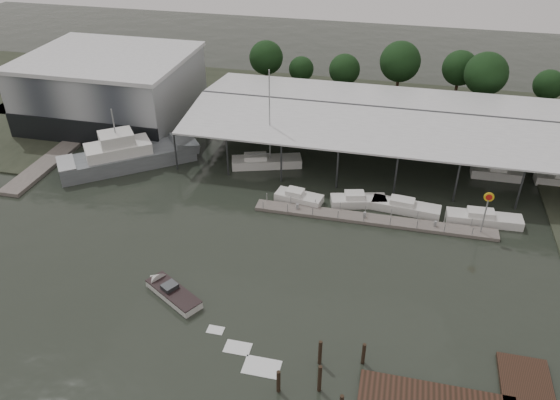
% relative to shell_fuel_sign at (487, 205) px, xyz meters
% --- Properties ---
extents(ground, '(200.00, 200.00, 0.00)m').
position_rel_shell_fuel_sign_xyz_m(ground, '(-27.00, -9.99, -3.93)').
color(ground, black).
rests_on(ground, ground).
extents(land_strip_far, '(140.00, 30.00, 0.30)m').
position_rel_shell_fuel_sign_xyz_m(land_strip_far, '(-27.00, 32.01, -3.83)').
color(land_strip_far, '#33382A').
rests_on(land_strip_far, ground).
extents(land_strip_west, '(20.00, 40.00, 0.30)m').
position_rel_shell_fuel_sign_xyz_m(land_strip_west, '(-67.00, 20.01, -3.83)').
color(land_strip_west, '#33382A').
rests_on(land_strip_west, ground).
extents(storage_warehouse, '(24.50, 20.50, 10.50)m').
position_rel_shell_fuel_sign_xyz_m(storage_warehouse, '(-55.00, 19.95, 1.36)').
color(storage_warehouse, '#93999D').
rests_on(storage_warehouse, ground).
extents(covered_boat_shed, '(58.24, 24.00, 6.96)m').
position_rel_shell_fuel_sign_xyz_m(covered_boat_shed, '(-10.00, 18.01, 2.20)').
color(covered_boat_shed, silver).
rests_on(covered_boat_shed, ground).
extents(trawler_dock, '(3.00, 18.00, 0.50)m').
position_rel_shell_fuel_sign_xyz_m(trawler_dock, '(-57.00, 4.01, -3.68)').
color(trawler_dock, slate).
rests_on(trawler_dock, ground).
extents(floating_dock, '(28.00, 2.00, 1.40)m').
position_rel_shell_fuel_sign_xyz_m(floating_dock, '(-12.00, 0.01, -3.72)').
color(floating_dock, slate).
rests_on(floating_dock, ground).
extents(shell_fuel_sign, '(1.10, 0.18, 5.55)m').
position_rel_shell_fuel_sign_xyz_m(shell_fuel_sign, '(0.00, 0.00, 0.00)').
color(shell_fuel_sign, '#929598').
rests_on(shell_fuel_sign, ground).
extents(grey_trawler, '(17.67, 15.07, 8.84)m').
position_rel_shell_fuel_sign_xyz_m(grey_trawler, '(-45.73, 5.93, -2.35)').
color(grey_trawler, slate).
rests_on(grey_trawler, ground).
extents(white_sailboat, '(9.82, 5.35, 13.82)m').
position_rel_shell_fuel_sign_xyz_m(white_sailboat, '(-27.56, 10.13, -3.27)').
color(white_sailboat, silver).
rests_on(white_sailboat, ground).
extents(speedboat_underway, '(16.32, 10.51, 2.00)m').
position_rel_shell_fuel_sign_xyz_m(speedboat_underway, '(-30.10, -17.14, -3.53)').
color(speedboat_underway, silver).
rests_on(speedboat_underway, ground).
extents(moored_cruiser_0, '(6.07, 3.12, 1.70)m').
position_rel_shell_fuel_sign_xyz_m(moored_cruiser_0, '(-21.32, 2.16, -3.31)').
color(moored_cruiser_0, silver).
rests_on(moored_cruiser_0, ground).
extents(moored_cruiser_1, '(6.99, 3.79, 1.70)m').
position_rel_shell_fuel_sign_xyz_m(moored_cruiser_1, '(-14.15, 3.14, -3.31)').
color(moored_cruiser_1, silver).
rests_on(moored_cruiser_1, ground).
extents(moored_cruiser_2, '(8.24, 3.09, 1.70)m').
position_rel_shell_fuel_sign_xyz_m(moored_cruiser_2, '(-8.45, 3.01, -3.31)').
color(moored_cruiser_2, silver).
rests_on(moored_cruiser_2, ground).
extents(moored_cruiser_3, '(8.53, 2.52, 1.70)m').
position_rel_shell_fuel_sign_xyz_m(moored_cruiser_3, '(0.47, 2.57, -3.31)').
color(moored_cruiser_3, silver).
rests_on(moored_cruiser_3, ground).
extents(mooring_pilings, '(6.55, 8.13, 3.48)m').
position_rel_shell_fuel_sign_xyz_m(mooring_pilings, '(-13.94, -25.35, -2.92)').
color(mooring_pilings, '#322319').
rests_on(mooring_pilings, ground).
extents(horizon_tree_line, '(72.36, 11.23, 10.26)m').
position_rel_shell_fuel_sign_xyz_m(horizon_tree_line, '(-1.47, 37.94, 2.14)').
color(horizon_tree_line, '#301F15').
rests_on(horizon_tree_line, ground).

